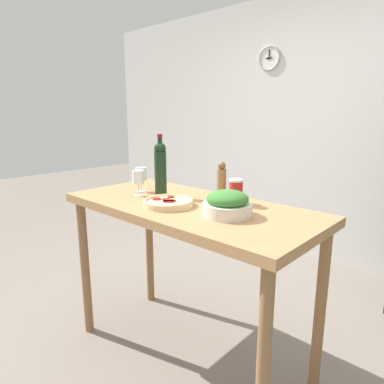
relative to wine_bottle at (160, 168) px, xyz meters
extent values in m
plane|color=slate|center=(0.24, -0.02, -1.13)|extent=(14.00, 14.00, 0.00)
cube|color=silver|center=(0.24, 2.02, 0.17)|extent=(6.40, 0.06, 2.60)
torus|color=#A8ADB2|center=(-0.48, 1.98, 0.87)|extent=(0.25, 0.02, 0.25)
cylinder|color=silver|center=(-0.48, 1.98, 0.87)|extent=(0.22, 0.01, 0.22)
cube|color=black|center=(-0.48, 1.98, 0.87)|extent=(0.07, 0.01, 0.01)
cube|color=black|center=(-0.48, 1.98, 0.91)|extent=(0.01, 0.01, 0.10)
cube|color=#A87A4C|center=(0.24, -0.02, -0.19)|extent=(1.45, 0.67, 0.05)
cylinder|color=olive|center=(-0.43, -0.29, -0.67)|extent=(0.06, 0.06, 0.91)
cylinder|color=olive|center=(0.90, -0.29, -0.67)|extent=(0.06, 0.06, 0.91)
cylinder|color=olive|center=(-0.43, 0.26, -0.67)|extent=(0.06, 0.06, 0.91)
cylinder|color=olive|center=(0.90, 0.26, -0.67)|extent=(0.06, 0.06, 0.91)
cylinder|color=black|center=(0.00, 0.00, -0.04)|extent=(0.07, 0.07, 0.27)
sphere|color=black|center=(0.00, 0.00, 0.11)|extent=(0.07, 0.07, 0.07)
cylinder|color=black|center=(0.00, 0.00, 0.15)|extent=(0.03, 0.03, 0.07)
cylinder|color=maroon|center=(0.00, 0.00, 0.19)|extent=(0.03, 0.03, 0.02)
cylinder|color=silver|center=(-0.11, -0.08, -0.17)|extent=(0.06, 0.06, 0.00)
cylinder|color=silver|center=(-0.11, -0.08, -0.13)|extent=(0.01, 0.01, 0.07)
cylinder|color=white|center=(-0.11, -0.08, -0.06)|extent=(0.07, 0.07, 0.08)
cylinder|color=maroon|center=(-0.11, -0.08, -0.08)|extent=(0.06, 0.06, 0.02)
cylinder|color=silver|center=(-0.18, 0.00, -0.17)|extent=(0.06, 0.06, 0.00)
cylinder|color=silver|center=(-0.18, 0.00, -0.13)|extent=(0.01, 0.01, 0.07)
cylinder|color=white|center=(-0.18, 0.00, -0.06)|extent=(0.07, 0.07, 0.08)
cylinder|color=maroon|center=(-0.18, 0.00, -0.09)|extent=(0.06, 0.06, 0.02)
cylinder|color=olive|center=(0.33, 0.16, -0.08)|extent=(0.05, 0.05, 0.18)
sphere|color=brown|center=(0.33, 0.16, 0.03)|extent=(0.04, 0.04, 0.04)
cylinder|color=silver|center=(0.53, -0.05, -0.14)|extent=(0.24, 0.24, 0.06)
ellipsoid|color=#38752D|center=(0.53, -0.05, -0.09)|extent=(0.20, 0.20, 0.08)
cylinder|color=#DBC189|center=(0.19, -0.12, -0.16)|extent=(0.27, 0.27, 0.03)
torus|color=#DBC189|center=(0.19, -0.12, -0.14)|extent=(0.27, 0.27, 0.02)
cylinder|color=#AB2014|center=(0.19, -0.14, -0.14)|extent=(0.04, 0.04, 0.01)
cylinder|color=red|center=(0.14, -0.05, -0.14)|extent=(0.04, 0.04, 0.01)
cylinder|color=red|center=(0.20, -0.11, -0.14)|extent=(0.04, 0.04, 0.01)
cylinder|color=#AE201C|center=(0.16, -0.11, -0.14)|extent=(0.04, 0.04, 0.01)
cylinder|color=#AA2922|center=(0.21, -0.10, -0.14)|extent=(0.04, 0.04, 0.01)
cylinder|color=red|center=(0.21, -0.12, -0.14)|extent=(0.04, 0.04, 0.01)
cylinder|color=red|center=(0.12, -0.14, -0.14)|extent=(0.05, 0.05, 0.01)
cylinder|color=#AF2312|center=(0.19, -0.14, -0.14)|extent=(0.03, 0.03, 0.01)
cylinder|color=#B2231E|center=(0.44, 0.14, -0.11)|extent=(0.07, 0.07, 0.13)
cylinder|color=white|center=(0.44, 0.14, -0.03)|extent=(0.07, 0.07, 0.01)
camera|label=1|loc=(1.48, -1.33, 0.31)|focal=32.00mm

